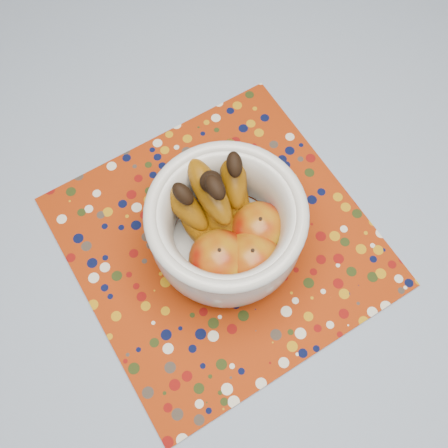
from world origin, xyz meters
name	(u,v)px	position (x,y,z in m)	size (l,w,h in m)	color
table	(219,262)	(0.00, 0.00, 0.67)	(1.20, 1.20, 0.75)	brown
tablecloth	(219,245)	(0.00, 0.00, 0.76)	(1.32, 1.32, 0.01)	#667EAA
placemat	(221,241)	(0.01, 0.00, 0.76)	(0.43, 0.43, 0.00)	maroon
fruit_bowl	(226,223)	(0.01, 0.00, 0.84)	(0.22, 0.22, 0.17)	silver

